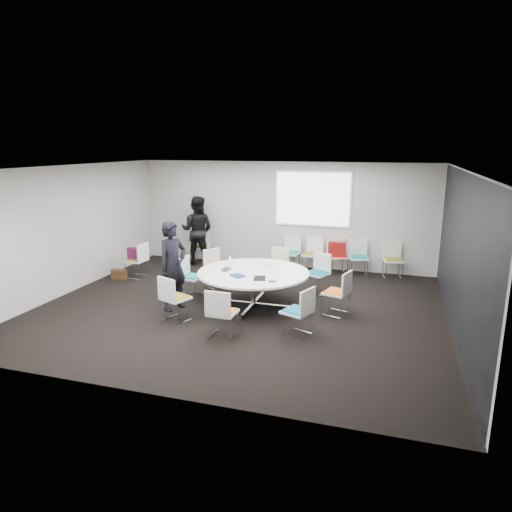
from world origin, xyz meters
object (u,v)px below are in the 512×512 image
(chair_ring_a, at_px, (337,301))
(chair_ring_c, at_px, (276,274))
(chair_ring_b, at_px, (317,281))
(chair_ring_e, at_px, (192,285))
(conference_table, at_px, (253,280))
(chair_back_c, at_px, (337,263))
(chair_back_a, at_px, (290,259))
(laptop, at_px, (228,269))
(cup, at_px, (266,266))
(chair_back_e, at_px, (393,267))
(chair_back_b, at_px, (312,261))
(chair_back_d, at_px, (358,264))
(chair_ring_d, at_px, (217,276))
(chair_person_back, at_px, (200,253))
(chair_ring_g, at_px, (222,322))
(person_main, at_px, (173,266))
(chair_ring_h, at_px, (297,321))
(person_back, at_px, (197,230))
(chair_spare_left, at_px, (137,267))
(brown_bag, at_px, (119,274))
(chair_ring_f, at_px, (176,307))
(maroon_bag, at_px, (136,253))

(chair_ring_a, height_order, chair_ring_c, same)
(chair_ring_b, distance_m, chair_ring_e, 2.77)
(conference_table, bearing_deg, chair_back_c, 66.17)
(chair_ring_a, relative_size, chair_back_a, 1.00)
(laptop, relative_size, cup, 3.49)
(chair_ring_c, bearing_deg, chair_back_e, -134.59)
(chair_back_b, xyz_separation_m, laptop, (-1.21, -3.03, 0.47))
(chair_ring_c, xyz_separation_m, chair_back_d, (1.77, 1.51, 0.00))
(chair_ring_d, xyz_separation_m, chair_back_a, (1.28, 2.01, 0.00))
(chair_person_back, bearing_deg, chair_back_a, 178.62)
(chair_ring_g, height_order, person_main, person_main)
(chair_ring_h, relative_size, chair_back_b, 1.00)
(chair_ring_e, distance_m, person_back, 2.94)
(conference_table, xyz_separation_m, chair_back_d, (1.86, 3.00, -0.27))
(chair_back_d, relative_size, cup, 9.78)
(chair_spare_left, xyz_separation_m, laptop, (2.84, -1.15, 0.47))
(person_back, bearing_deg, chair_ring_c, 146.82)
(chair_ring_d, height_order, cup, chair_ring_d)
(chair_ring_b, xyz_separation_m, brown_bag, (-4.84, -0.37, -0.16))
(chair_ring_f, distance_m, chair_back_e, 5.69)
(chair_ring_b, relative_size, chair_back_c, 1.00)
(person_main, bearing_deg, chair_ring_c, -13.66)
(chair_ring_d, distance_m, chair_back_e, 4.38)
(chair_back_b, height_order, person_back, person_back)
(chair_back_d, bearing_deg, chair_person_back, -12.24)
(maroon_bag, bearing_deg, cup, -11.82)
(chair_back_a, relative_size, chair_back_b, 1.00)
(chair_back_a, xyz_separation_m, brown_bag, (-3.83, -2.12, -0.16))
(laptop, distance_m, maroon_bag, 3.08)
(chair_ring_b, xyz_separation_m, chair_back_e, (1.60, 1.76, 0.00))
(chair_ring_e, bearing_deg, chair_ring_h, 69.97)
(chair_ring_f, bearing_deg, chair_back_e, 69.21)
(chair_back_b, xyz_separation_m, maroon_bag, (-4.06, -1.88, 0.34))
(chair_ring_d, relative_size, brown_bag, 2.44)
(chair_ring_b, relative_size, chair_ring_g, 1.00)
(chair_ring_b, relative_size, chair_ring_e, 1.00)
(chair_ring_c, distance_m, person_back, 2.99)
(chair_back_e, bearing_deg, chair_ring_d, 15.12)
(conference_table, height_order, chair_back_a, chair_back_a)
(chair_ring_g, relative_size, brown_bag, 2.44)
(conference_table, xyz_separation_m, chair_ring_g, (-0.04, -1.66, -0.27))
(chair_back_d, xyz_separation_m, brown_bag, (-5.60, -2.13, -0.16))
(chair_ring_c, relative_size, laptop, 2.80)
(chair_back_c, distance_m, chair_back_e, 1.37)
(chair_ring_b, relative_size, chair_ring_h, 1.00)
(chair_back_b, bearing_deg, chair_ring_a, 117.01)
(conference_table, height_order, person_main, person_main)
(chair_ring_b, distance_m, chair_ring_g, 3.11)
(chair_ring_h, bearing_deg, conference_table, 64.97)
(cup, bearing_deg, chair_back_e, 46.08)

